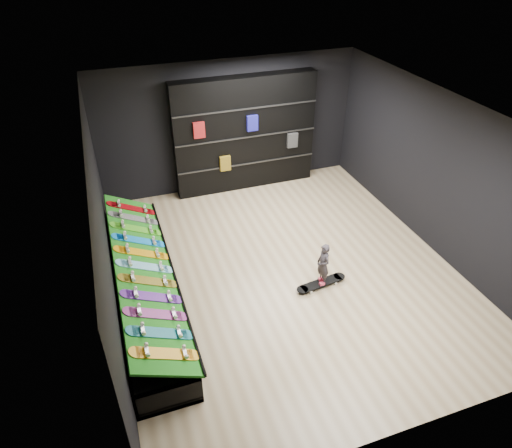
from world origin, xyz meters
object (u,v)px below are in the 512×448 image
object	(u,v)px
display_rack	(145,289)
child	(322,272)
back_shelving	(245,134)
floor_skateboard	(321,284)

from	to	relation	value
display_rack	child	world-z (taller)	child
display_rack	back_shelving	bearing A→B (deg)	49.19
floor_skateboard	child	bearing A→B (deg)	-7.46
floor_skateboard	back_shelving	bearing A→B (deg)	84.16
child	back_shelving	bearing A→B (deg)	177.15
floor_skateboard	child	world-z (taller)	child
back_shelving	floor_skateboard	size ratio (longest dim) A/B	3.38
display_rack	child	distance (m)	3.05
display_rack	floor_skateboard	bearing A→B (deg)	-12.34
display_rack	child	bearing A→B (deg)	-12.34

